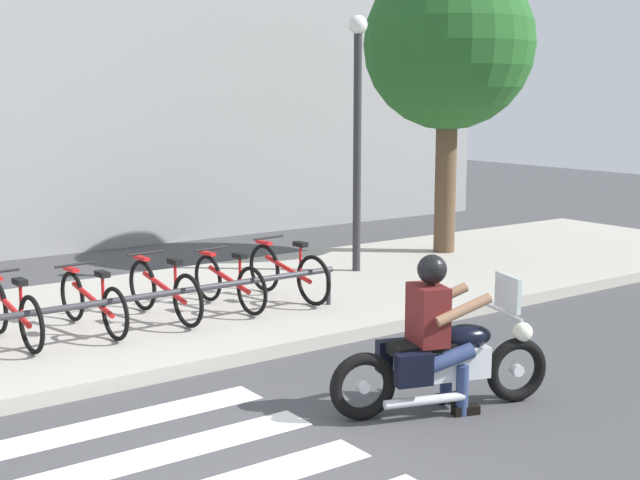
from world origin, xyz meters
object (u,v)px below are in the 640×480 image
object	(u,v)px
bicycle_4	(164,290)
bicycle_2	(13,313)
bicycle_6	(288,272)
street_lamp	(357,121)
tree_near_rack	(449,46)
bicycle_3	(93,302)
bike_rack	(111,303)
rider	(436,323)
bicycle_5	(229,282)
motorcycle	(444,362)

from	to	relation	value
bicycle_4	bicycle_2	bearing A→B (deg)	180.00
bicycle_4	bicycle_6	distance (m)	1.76
street_lamp	tree_near_rack	world-z (taller)	tree_near_rack
bicycle_2	tree_near_rack	size ratio (longest dim) A/B	0.32
bicycle_3	bike_rack	size ratio (longest dim) A/B	0.28
rider	tree_near_rack	world-z (taller)	tree_near_rack
bicycle_5	bicycle_2	bearing A→B (deg)	-180.00
bicycle_6	bike_rack	bearing A→B (deg)	-168.12
street_lamp	bicycle_4	bearing A→B (deg)	-165.73
bike_rack	bicycle_6	bearing A→B (deg)	11.88
rider	bicycle_2	size ratio (longest dim) A/B	0.89
rider	bicycle_5	size ratio (longest dim) A/B	0.91
bicycle_4	bicycle_5	world-z (taller)	bicycle_4
motorcycle	bicycle_4	distance (m)	3.92
bicycle_5	bicycle_6	size ratio (longest dim) A/B	0.93
motorcycle	street_lamp	world-z (taller)	street_lamp
bicycle_3	bicycle_4	bearing A→B (deg)	-0.06
motorcycle	bicycle_3	world-z (taller)	motorcycle
bicycle_5	tree_near_rack	world-z (taller)	tree_near_rack
street_lamp	rider	bearing A→B (deg)	-120.85
motorcycle	bicycle_2	bearing A→B (deg)	124.51
motorcycle	rider	size ratio (longest dim) A/B	1.43
bicycle_6	bicycle_4	bearing A→B (deg)	179.99
rider	tree_near_rack	size ratio (longest dim) A/B	0.28
bike_rack	bicycle_5	bearing A→B (deg)	17.53
motorcycle	bicycle_3	xyz separation A→B (m)	(-1.75, 3.82, 0.03)
bicycle_2	bicycle_3	world-z (taller)	bicycle_2
motorcycle	bicycle_4	xyz separation A→B (m)	(-0.87, 3.82, 0.05)
bicycle_6	rider	bearing A→B (deg)	-104.19
rider	bicycle_3	world-z (taller)	rider
bicycle_4	street_lamp	size ratio (longest dim) A/B	0.43
bicycle_5	bicycle_6	distance (m)	0.88
bicycle_4	bike_rack	xyz separation A→B (m)	(-0.88, -0.55, 0.08)
bicycle_3	bicycle_6	distance (m)	2.63
bicycle_2	bicycle_4	bearing A→B (deg)	-0.00
bicycle_3	motorcycle	bearing A→B (deg)	-65.40
rider	tree_near_rack	bearing A→B (deg)	45.51
rider	bicycle_6	world-z (taller)	rider
bike_rack	bicycle_4	bearing A→B (deg)	32.28
bicycle_3	bicycle_6	xyz separation A→B (m)	(2.63, -0.00, 0.02)
bike_rack	tree_near_rack	distance (m)	7.57
bicycle_2	tree_near_rack	bearing A→B (deg)	9.87
bicycle_2	street_lamp	bearing A→B (deg)	9.71
bicycle_3	street_lamp	distance (m)	4.97
bicycle_2	street_lamp	world-z (taller)	street_lamp
bicycle_5	bike_rack	bearing A→B (deg)	-162.47
bicycle_3	tree_near_rack	world-z (taller)	tree_near_rack
bicycle_3	bicycle_6	size ratio (longest dim) A/B	0.99
bicycle_4	tree_near_rack	size ratio (longest dim) A/B	0.33
bicycle_5	rider	bearing A→B (deg)	-91.22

